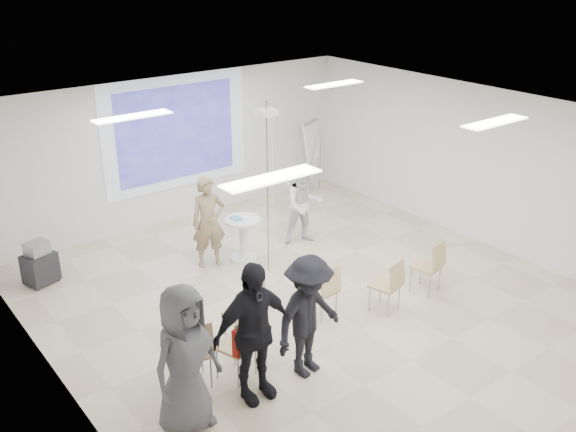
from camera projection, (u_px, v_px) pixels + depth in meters
floor at (318, 305)px, 10.37m from camera, size 8.00×9.00×0.10m
ceiling at (322, 117)px, 9.17m from camera, size 8.00×9.00×0.10m
wall_back at (176, 149)px, 13.10m from camera, size 8.00×0.10×3.00m
wall_left at (56, 299)px, 7.49m from camera, size 0.10×9.00×3.00m
wall_right at (484, 166)px, 12.05m from camera, size 0.10×9.00×3.00m
projection_halo at (176, 133)px, 12.91m from camera, size 3.20×0.01×2.30m
projection_image at (177, 133)px, 12.90m from camera, size 2.60×0.01×1.90m
pedestal_table at (243, 236)px, 11.62m from camera, size 0.69×0.69×0.83m
player_left at (208, 216)px, 11.24m from camera, size 0.79×0.65×1.89m
player_right at (304, 201)px, 12.17m from camera, size 1.01×0.91×1.72m
controller_left at (209, 194)px, 11.41m from camera, size 0.07×0.12×0.04m
controller_right at (288, 184)px, 12.14m from camera, size 0.07×0.11×0.04m
chair_far_left at (193, 349)px, 8.14m from camera, size 0.55×0.58×0.98m
chair_left_mid at (241, 342)px, 8.31m from camera, size 0.57×0.60×0.97m
chair_left_inner at (247, 310)px, 9.00m from camera, size 0.51×0.54×0.99m
chair_center at (325, 288)px, 9.75m from camera, size 0.44×0.47×0.87m
chair_right_inner at (390, 282)px, 9.90m from camera, size 0.51×0.53×0.88m
chair_right_far at (431, 263)px, 10.45m from camera, size 0.52×0.55×0.92m
red_jacket at (245, 337)px, 8.14m from camera, size 0.41×0.21×0.39m
laptop at (242, 311)px, 9.09m from camera, size 0.39×0.30×0.03m
audience_left at (253, 323)px, 7.79m from camera, size 1.28×0.80×2.16m
audience_mid at (309, 309)px, 8.29m from camera, size 1.36×0.89×1.95m
audience_outer at (184, 351)px, 7.28m from camera, size 1.16×0.91×2.10m
flipchart_easel at (312, 141)px, 14.43m from camera, size 0.70×0.56×1.73m
av_cart at (40, 264)px, 10.83m from camera, size 0.61×0.55×0.76m
ceiling_projector at (267, 120)px, 10.46m from camera, size 0.30×0.25×3.00m
fluor_panel_nw at (133, 117)px, 9.54m from camera, size 1.20×0.30×0.02m
fluor_panel_ne at (334, 84)px, 11.79m from camera, size 1.20×0.30×0.02m
fluor_panel_sw at (272, 178)px, 6.98m from camera, size 1.20×0.30×0.02m
fluor_panel_se at (495, 122)px, 9.24m from camera, size 1.20×0.30×0.02m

